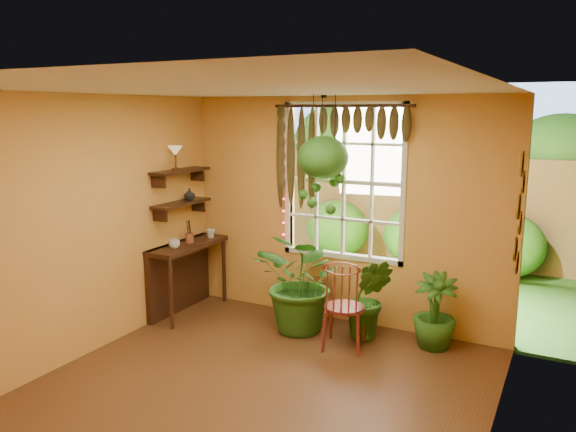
# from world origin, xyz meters

# --- Properties ---
(floor) EXTENTS (4.50, 4.50, 0.00)m
(floor) POSITION_xyz_m (0.00, 0.00, 0.00)
(floor) COLOR #5C2E1A
(floor) RESTS_ON ground
(ceiling) EXTENTS (4.50, 4.50, 0.00)m
(ceiling) POSITION_xyz_m (0.00, 0.00, 2.70)
(ceiling) COLOR white
(ceiling) RESTS_ON wall_back
(wall_back) EXTENTS (4.00, 0.00, 4.00)m
(wall_back) POSITION_xyz_m (0.00, 2.25, 1.35)
(wall_back) COLOR #DC9A4B
(wall_back) RESTS_ON floor
(wall_left) EXTENTS (0.00, 4.50, 4.50)m
(wall_left) POSITION_xyz_m (-2.00, 0.00, 1.35)
(wall_left) COLOR #DC9A4B
(wall_left) RESTS_ON floor
(wall_right) EXTENTS (0.00, 4.50, 4.50)m
(wall_right) POSITION_xyz_m (2.00, 0.00, 1.35)
(wall_right) COLOR #DC9A4B
(wall_right) RESTS_ON floor
(window) EXTENTS (1.52, 0.10, 1.86)m
(window) POSITION_xyz_m (0.00, 2.28, 1.70)
(window) COLOR white
(window) RESTS_ON wall_back
(valance_vine) EXTENTS (1.70, 0.12, 1.10)m
(valance_vine) POSITION_xyz_m (-0.08, 2.16, 2.28)
(valance_vine) COLOR #32170D
(valance_vine) RESTS_ON window
(string_lights) EXTENTS (0.03, 0.03, 1.54)m
(string_lights) POSITION_xyz_m (-0.76, 2.19, 1.75)
(string_lights) COLOR #FF2633
(string_lights) RESTS_ON window
(wall_plates) EXTENTS (0.04, 0.32, 1.10)m
(wall_plates) POSITION_xyz_m (1.98, 1.79, 1.55)
(wall_plates) COLOR beige
(wall_plates) RESTS_ON wall_right
(counter_ledge) EXTENTS (0.40, 1.20, 0.90)m
(counter_ledge) POSITION_xyz_m (-1.91, 1.60, 0.55)
(counter_ledge) COLOR #32170D
(counter_ledge) RESTS_ON floor
(shelf_lower) EXTENTS (0.25, 0.90, 0.04)m
(shelf_lower) POSITION_xyz_m (-1.88, 1.60, 1.40)
(shelf_lower) COLOR #32170D
(shelf_lower) RESTS_ON wall_left
(shelf_upper) EXTENTS (0.25, 0.90, 0.04)m
(shelf_upper) POSITION_xyz_m (-1.88, 1.60, 1.80)
(shelf_upper) COLOR #32170D
(shelf_upper) RESTS_ON wall_left
(backyard) EXTENTS (14.00, 10.00, 12.00)m
(backyard) POSITION_xyz_m (0.24, 6.87, 1.28)
(backyard) COLOR #2E601B
(backyard) RESTS_ON ground
(windsor_chair) EXTENTS (0.51, 0.53, 1.15)m
(windsor_chair) POSITION_xyz_m (0.35, 1.45, 0.33)
(windsor_chair) COLOR maroon
(windsor_chair) RESTS_ON floor
(potted_plant_left) EXTENTS (1.29, 1.19, 1.19)m
(potted_plant_left) POSITION_xyz_m (-0.23, 1.69, 0.60)
(potted_plant_left) COLOR #174712
(potted_plant_left) RESTS_ON floor
(potted_plant_mid) EXTENTS (0.60, 0.53, 0.93)m
(potted_plant_mid) POSITION_xyz_m (0.49, 1.84, 0.47)
(potted_plant_mid) COLOR #174712
(potted_plant_mid) RESTS_ON floor
(potted_plant_right) EXTENTS (0.55, 0.55, 0.82)m
(potted_plant_right) POSITION_xyz_m (1.21, 1.94, 0.41)
(potted_plant_right) COLOR #174712
(potted_plant_right) RESTS_ON floor
(hanging_basket) EXTENTS (0.57, 0.57, 1.33)m
(hanging_basket) POSITION_xyz_m (-0.10, 1.90, 1.94)
(hanging_basket) COLOR black
(hanging_basket) RESTS_ON ceiling
(cup_a) EXTENTS (0.18, 0.18, 0.11)m
(cup_a) POSITION_xyz_m (-1.78, 1.31, 0.95)
(cup_a) COLOR silver
(cup_a) RESTS_ON counter_ledge
(cup_b) EXTENTS (0.13, 0.13, 0.11)m
(cup_b) POSITION_xyz_m (-1.72, 1.98, 0.96)
(cup_b) COLOR beige
(cup_b) RESTS_ON counter_ledge
(brush_jar) EXTENTS (0.10, 0.10, 0.36)m
(brush_jar) POSITION_xyz_m (-1.80, 1.64, 1.04)
(brush_jar) COLOR brown
(brush_jar) RESTS_ON counter_ledge
(shelf_vase) EXTENTS (0.17, 0.17, 0.15)m
(shelf_vase) POSITION_xyz_m (-1.87, 1.76, 1.49)
(shelf_vase) COLOR #B2AD99
(shelf_vase) RESTS_ON shelf_lower
(tiffany_lamp) EXTENTS (0.18, 0.18, 0.29)m
(tiffany_lamp) POSITION_xyz_m (-1.86, 1.50, 2.03)
(tiffany_lamp) COLOR #593319
(tiffany_lamp) RESTS_ON shelf_upper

